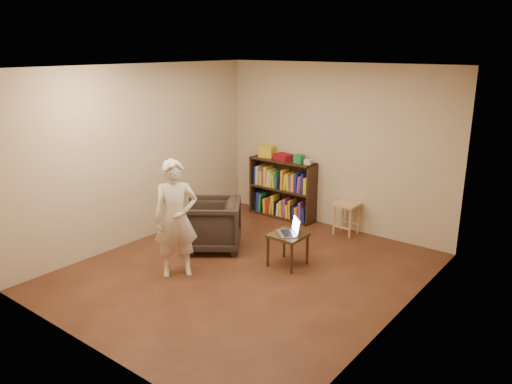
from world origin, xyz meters
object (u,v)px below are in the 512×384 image
Objects in this scene: armchair at (212,224)px; person at (176,219)px; side_table at (288,239)px; stool at (347,209)px; laptop at (291,230)px; bookshelf at (283,192)px.

person is (0.23, -0.91, 0.39)m from armchair.
person is at bearing -131.49° from side_table.
stool is 2.12m from armchair.
armchair reaches higher than stool.
person reaches higher than laptop.
laptop is (-0.03, -1.51, 0.10)m from stool.
bookshelf is 1.99m from side_table.
laptop is (1.23, -1.57, 0.07)m from bookshelf.
person is at bearing -111.45° from stool.
armchair is at bearing 54.89° from person.
armchair is at bearing -128.76° from laptop.
armchair is at bearing -171.33° from side_table.
armchair reaches higher than laptop.
bookshelf reaches higher than side_table.
bookshelf is 1.50× the size of armchair.
bookshelf is at bearing 177.08° from stool.
person is (-1.00, -1.11, 0.25)m from laptop.
laptop is at bearing -91.17° from stool.
laptop reaches higher than stool.
laptop is 0.26× the size of person.
laptop is 1.51m from person.
armchair reaches higher than side_table.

